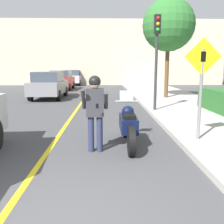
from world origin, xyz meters
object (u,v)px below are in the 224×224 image
at_px(crossing_sign, 202,79).
at_px(parked_car_silver, 73,77).
at_px(parked_car_red, 62,80).
at_px(parked_car_grey, 49,85).
at_px(traffic_light, 157,45).
at_px(street_tree, 169,25).
at_px(person_biker, 95,106).
at_px(motorcycle, 128,125).

distance_m(crossing_sign, parked_car_silver, 23.04).
bearing_deg(parked_car_red, crossing_sign, -68.87).
height_order(parked_car_red, parked_car_silver, same).
bearing_deg(parked_car_red, parked_car_grey, -87.36).
distance_m(traffic_light, street_tree, 5.04).
xyz_separation_m(traffic_light, parked_car_grey, (-5.74, 5.36, -2.00)).
bearing_deg(parked_car_grey, person_biker, -71.95).
xyz_separation_m(motorcycle, person_biker, (-0.81, -0.50, 0.57)).
bearing_deg(person_biker, parked_car_red, 102.39).
height_order(person_biker, crossing_sign, crossing_sign).
bearing_deg(street_tree, parked_car_silver, 119.23).
bearing_deg(traffic_light, parked_car_red, 117.30).
relative_size(person_biker, crossing_sign, 0.70).
height_order(street_tree, parked_car_grey, street_tree).
distance_m(street_tree, parked_car_silver, 15.50).
relative_size(motorcycle, street_tree, 0.39).
relative_size(street_tree, parked_car_silver, 1.38).
relative_size(motorcycle, parked_car_silver, 0.54).
xyz_separation_m(motorcycle, street_tree, (3.12, 9.04, 3.86)).
bearing_deg(parked_car_silver, motorcycle, -79.17).
bearing_deg(parked_car_red, street_tree, -43.25).
bearing_deg(motorcycle, parked_car_silver, 100.83).
xyz_separation_m(parked_car_red, parked_car_silver, (0.23, 6.02, 0.00)).
bearing_deg(crossing_sign, parked_car_grey, 121.17).
height_order(parked_car_grey, parked_car_red, same).
distance_m(motorcycle, parked_car_silver, 22.61).
bearing_deg(parked_car_grey, parked_car_red, 92.64).
height_order(crossing_sign, street_tree, street_tree).
bearing_deg(parked_car_red, traffic_light, -62.70).
height_order(motorcycle, person_biker, person_biker).
height_order(traffic_light, parked_car_silver, traffic_light).
relative_size(motorcycle, parked_car_grey, 0.54).
relative_size(traffic_light, parked_car_silver, 0.93).
xyz_separation_m(person_biker, crossing_sign, (2.60, 0.48, 0.56)).
height_order(traffic_light, parked_car_red, traffic_light).
distance_m(traffic_light, parked_car_grey, 8.10).
bearing_deg(crossing_sign, parked_car_red, 111.13).
bearing_deg(parked_car_grey, parked_car_silver, 90.31).
distance_m(crossing_sign, traffic_light, 4.67).
height_order(motorcycle, street_tree, street_tree).
relative_size(motorcycle, crossing_sign, 0.91).
height_order(crossing_sign, traffic_light, traffic_light).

